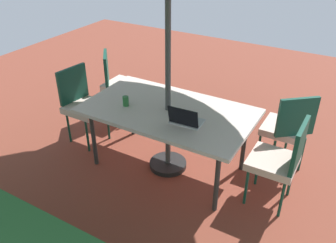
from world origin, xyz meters
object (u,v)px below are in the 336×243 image
object	(u,v)px
laptop	(186,120)
cup	(126,101)
chair_west	(280,159)
chair_east	(82,102)
dining_table	(168,113)
chair_southeast	(118,82)
chair_southwest	(287,126)

from	to	relation	value
laptop	cup	bearing A→B (deg)	-4.86
chair_west	chair_east	bearing A→B (deg)	-88.52
chair_east	laptop	world-z (taller)	laptop
dining_table	chair_southeast	distance (m)	1.43
chair_southeast	chair_west	xyz separation A→B (m)	(-2.48, 0.67, 0.00)
dining_table	chair_east	bearing A→B (deg)	1.04
chair_southeast	chair_west	distance (m)	2.57
dining_table	cup	distance (m)	0.49
chair_southwest	laptop	distance (m)	1.24
chair_east	laptop	distance (m)	1.59
dining_table	laptop	world-z (taller)	laptop
chair_southwest	chair_east	bearing A→B (deg)	-23.90
dining_table	chair_west	size ratio (longest dim) A/B	1.89
dining_table	chair_east	xyz separation A→B (m)	(1.25, 0.02, -0.17)
chair_southeast	laptop	xyz separation A→B (m)	(-1.54, 0.88, 0.27)
chair_west	cup	xyz separation A→B (m)	(1.70, 0.19, 0.28)
cup	chair_east	bearing A→B (deg)	-9.74
chair_southeast	chair_east	bearing A→B (deg)	140.84
chair_east	chair_southwest	size ratio (longest dim) A/B	1.00
chair_west	chair_southwest	size ratio (longest dim) A/B	1.00
chair_east	chair_southwest	distance (m)	2.51
chair_west	chair_east	size ratio (longest dim) A/B	1.00
dining_table	cup	xyz separation A→B (m)	(0.45, 0.16, 0.11)
chair_southwest	cup	xyz separation A→B (m)	(1.61, 0.84, 0.28)
chair_east	chair_southwest	bearing A→B (deg)	-66.67
chair_west	chair_east	distance (m)	2.50
chair_east	laptop	bearing A→B (deg)	-88.70
dining_table	laptop	xyz separation A→B (m)	(-0.31, 0.18, 0.10)
chair_southeast	chair_east	xyz separation A→B (m)	(0.02, 0.73, 0.00)
cup	chair_southeast	bearing A→B (deg)	-47.83
chair_southeast	laptop	world-z (taller)	laptop
dining_table	chair_southwest	xyz separation A→B (m)	(-1.16, -0.68, -0.17)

